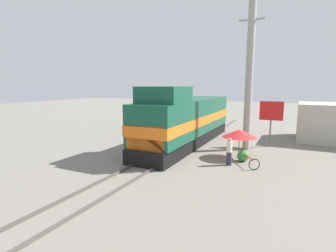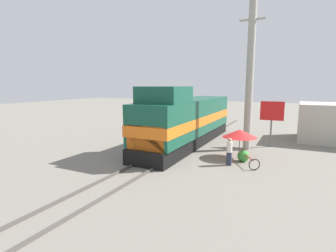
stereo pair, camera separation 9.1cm
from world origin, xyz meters
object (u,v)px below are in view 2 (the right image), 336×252
(locomotive, at_px, (186,121))
(billboard_sign, at_px, (272,114))
(person_bystander, at_px, (229,150))
(utility_pole, at_px, (250,78))
(bicycle, at_px, (248,160))
(vendor_umbrella, at_px, (240,133))

(locomotive, bearing_deg, billboard_sign, 20.73)
(locomotive, distance_m, person_bystander, 6.00)
(utility_pole, bearing_deg, bicycle, -78.86)
(utility_pole, distance_m, billboard_sign, 3.60)
(utility_pole, xyz_separation_m, vendor_umbrella, (-0.05, -2.62, -3.73))
(person_bystander, distance_m, bicycle, 1.29)
(locomotive, distance_m, vendor_umbrella, 5.07)
(utility_pole, xyz_separation_m, bicycle, (0.82, -4.15, -5.06))
(billboard_sign, relative_size, person_bystander, 2.11)
(vendor_umbrella, xyz_separation_m, billboard_sign, (1.58, 4.33, 0.96))
(utility_pole, bearing_deg, vendor_umbrella, -91.05)
(vendor_umbrella, bearing_deg, billboard_sign, 69.91)
(billboard_sign, bearing_deg, locomotive, -159.27)
(vendor_umbrella, distance_m, billboard_sign, 4.71)
(vendor_umbrella, bearing_deg, bicycle, -60.42)
(vendor_umbrella, xyz_separation_m, person_bystander, (-0.22, -1.92, -0.75))
(utility_pole, xyz_separation_m, person_bystander, (-0.27, -4.55, -4.48))
(billboard_sign, distance_m, person_bystander, 6.73)
(locomotive, xyz_separation_m, bicycle, (5.53, -3.49, -1.66))
(billboard_sign, bearing_deg, person_bystander, -106.10)
(bicycle, bearing_deg, utility_pole, -110.41)
(utility_pole, relative_size, person_bystander, 6.30)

